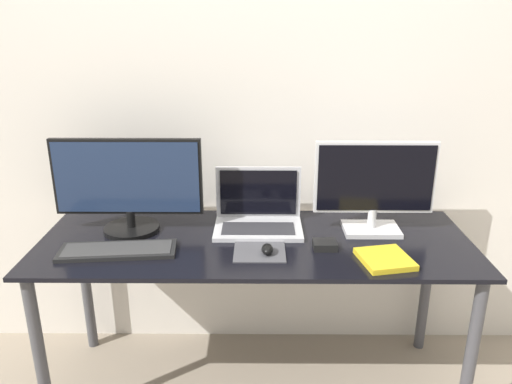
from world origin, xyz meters
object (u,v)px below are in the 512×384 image
mouse (267,249)px  book (385,259)px  monitor_left (128,185)px  monitor_right (374,186)px  power_brick (325,245)px  keyboard (118,250)px  laptop (258,213)px

mouse → book: mouse is taller
monitor_left → monitor_right: (1.03, 0.00, 0.00)m
mouse → power_brick: bearing=13.7°
monitor_left → keyboard: (-0.00, -0.21, -0.20)m
monitor_left → mouse: monitor_left is taller
monitor_left → book: bearing=-15.4°
mouse → power_brick: size_ratio=0.79×
laptop → mouse: 0.28m
mouse → monitor_left: bearing=158.7°
monitor_left → monitor_right: monitor_left is taller
monitor_left → laptop: (0.55, 0.05, -0.14)m
power_brick → mouse: bearing=-166.3°
laptop → book: bearing=-34.6°
laptop → monitor_left: bearing=-175.0°
laptop → power_brick: laptop is taller
monitor_left → monitor_right: size_ratio=1.24×
monitor_right → book: monitor_right is taller
monitor_right → laptop: bearing=174.4°
keyboard → power_brick: 0.82m
book → keyboard: bearing=176.1°
keyboard → monitor_right: bearing=11.6°
laptop → keyboard: (-0.55, -0.26, -0.05)m
mouse → monitor_right: bearing=26.8°
monitor_left → monitor_right: bearing=0.0°
laptop → book: (0.48, -0.33, -0.05)m
mouse → keyboard: bearing=178.5°
laptop → keyboard: bearing=-154.7°
keyboard → book: size_ratio=2.09×
monitor_left → keyboard: size_ratio=1.35×
monitor_left → power_brick: 0.85m
monitor_left → power_brick: monitor_left is taller
keyboard → mouse: size_ratio=6.32×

